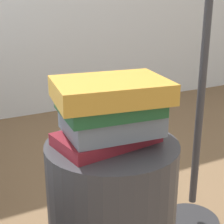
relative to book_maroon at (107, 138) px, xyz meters
name	(u,v)px	position (x,y,z in m)	size (l,w,h in m)	color
book_maroon	(107,138)	(0.00, 0.00, 0.00)	(0.26, 0.15, 0.03)	maroon
book_slate	(112,121)	(0.02, 0.00, 0.04)	(0.23, 0.18, 0.06)	slate
book_forest	(108,105)	(0.00, -0.01, 0.09)	(0.24, 0.19, 0.04)	#1E512D
book_ochre	(111,90)	(0.00, -0.02, 0.13)	(0.28, 0.20, 0.05)	#B7842D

